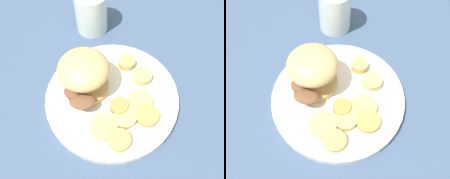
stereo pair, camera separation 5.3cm
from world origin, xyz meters
The scene contains 12 objects.
ground_plane centered at (0.00, 0.00, 0.00)m, with size 4.00×4.00×0.00m, color #3D5170.
dinner_plate centered at (0.00, 0.00, 0.01)m, with size 0.28×0.28×0.02m.
sandwich centered at (-0.06, 0.00, 0.07)m, with size 0.10×0.13×0.09m.
potato_round_0 centered at (0.04, -0.05, 0.03)m, with size 0.05×0.05×0.01m, color #DBB766.
potato_round_1 centered at (0.02, 0.08, 0.03)m, with size 0.04×0.04×0.02m, color tan.
potato_round_2 centered at (0.06, -0.01, 0.03)m, with size 0.05×0.05×0.01m, color #DBB766.
potato_round_3 centered at (0.05, 0.06, 0.03)m, with size 0.04×0.04×0.02m, color #DBB766.
potato_round_4 centered at (0.03, -0.09, 0.03)m, with size 0.04×0.04×0.01m, color tan.
potato_round_5 centered at (0.02, -0.03, 0.03)m, with size 0.04×0.04×0.02m, color #BC8942.
potato_round_6 centered at (0.00, -0.07, 0.03)m, with size 0.06×0.06×0.01m, color #DBB766.
potato_round_7 centered at (0.08, -0.03, 0.03)m, with size 0.05×0.05×0.01m, color tan.
drinking_glass centered at (-0.10, 0.20, 0.05)m, with size 0.08×0.08×0.11m.
Camera 2 is at (0.11, -0.25, 0.50)m, focal length 42.00 mm.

